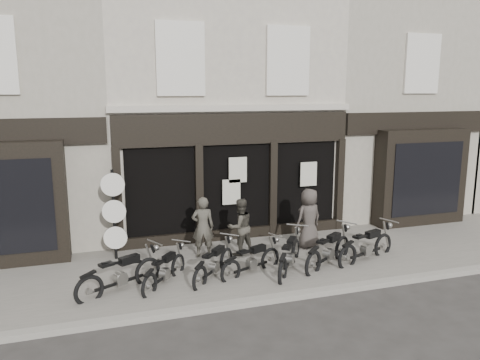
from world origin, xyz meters
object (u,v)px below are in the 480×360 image
object	(u,v)px
motorcycle_1	(165,273)
motorcycle_2	(214,266)
motorcycle_5	(329,253)
man_centre	(240,227)
motorcycle_6	(367,249)
motorcycle_0	(121,277)
motorcycle_4	(290,258)
man_right	(309,218)
advert_sign_post	(114,219)
man_left	(203,227)
motorcycle_3	(252,263)

from	to	relation	value
motorcycle_1	motorcycle_2	distance (m)	1.20
motorcycle_5	man_centre	size ratio (longest dim) A/B	1.26
motorcycle_1	motorcycle_6	xyz separation A→B (m)	(5.34, -0.11, 0.06)
motorcycle_0	motorcycle_4	size ratio (longest dim) A/B	1.07
man_right	advert_sign_post	size ratio (longest dim) A/B	0.67
motorcycle_0	man_right	distance (m)	5.52
motorcycle_2	man_left	world-z (taller)	man_left
motorcycle_0	advert_sign_post	xyz separation A→B (m)	(0.01, 2.06, 0.82)
man_centre	motorcycle_4	bearing A→B (deg)	107.05
motorcycle_2	advert_sign_post	world-z (taller)	advert_sign_post
man_centre	motorcycle_5	bearing A→B (deg)	130.16
motorcycle_1	motorcycle_6	size ratio (longest dim) A/B	0.76
motorcycle_2	advert_sign_post	size ratio (longest dim) A/B	0.63
man_centre	advert_sign_post	world-z (taller)	advert_sign_post
advert_sign_post	motorcycle_0	bearing A→B (deg)	-81.93
motorcycle_5	motorcycle_6	distance (m)	1.13
motorcycle_1	man_left	xyz separation A→B (m)	(1.27, 1.47, 0.58)
motorcycle_4	motorcycle_2	bearing A→B (deg)	121.74
motorcycle_5	man_centre	xyz separation A→B (m)	(-1.95, 1.42, 0.48)
motorcycle_6	man_left	size ratio (longest dim) A/B	1.27
motorcycle_2	motorcycle_6	xyz separation A→B (m)	(4.15, -0.13, 0.04)
motorcycle_5	motorcycle_6	bearing A→B (deg)	-32.44
motorcycle_5	motorcycle_0	bearing A→B (deg)	146.96
man_left	motorcycle_3	bearing A→B (deg)	131.04
motorcycle_1	man_right	xyz separation A→B (m)	(4.31, 1.27, 0.62)
man_right	advert_sign_post	world-z (taller)	advert_sign_post
motorcycle_1	man_left	size ratio (longest dim) A/B	0.97
motorcycle_4	motorcycle_6	bearing A→B (deg)	-53.69
man_left	motorcycle_5	bearing A→B (deg)	162.58
man_left	motorcycle_1	bearing A→B (deg)	60.09
motorcycle_2	motorcycle_5	size ratio (longest dim) A/B	0.82
motorcycle_0	motorcycle_3	world-z (taller)	motorcycle_0
motorcycle_6	man_left	distance (m)	4.40
motorcycle_4	motorcycle_5	size ratio (longest dim) A/B	0.95
motorcycle_2	man_centre	size ratio (longest dim) A/B	1.03
motorcycle_3	advert_sign_post	xyz separation A→B (m)	(-3.14, 1.99, 0.87)
motorcycle_1	motorcycle_4	xyz separation A→B (m)	(3.11, -0.12, 0.05)
motorcycle_0	man_right	world-z (taller)	man_right
motorcycle_2	man_right	distance (m)	3.40
motorcycle_3	man_left	size ratio (longest dim) A/B	1.10
motorcycle_3	advert_sign_post	size ratio (longest dim) A/B	0.71
motorcycle_4	advert_sign_post	world-z (taller)	advert_sign_post
man_right	motorcycle_2	bearing A→B (deg)	6.87
motorcycle_3	man_right	distance (m)	2.60
motorcycle_5	man_left	distance (m)	3.39
motorcycle_2	motorcycle_5	xyz separation A→B (m)	(3.02, -0.14, 0.04)
motorcycle_3	man_right	world-z (taller)	man_right
motorcycle_4	man_centre	distance (m)	1.73
motorcycle_2	advert_sign_post	xyz separation A→B (m)	(-2.20, 1.94, 0.86)
motorcycle_3	motorcycle_2	bearing A→B (deg)	152.95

